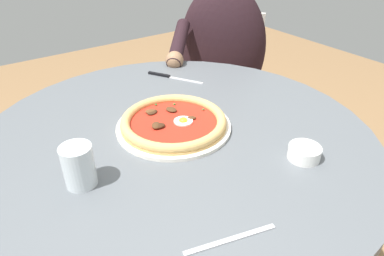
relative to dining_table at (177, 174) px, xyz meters
The scene contains 8 objects.
dining_table is the anchor object (origin of this frame).
pizza_on_plate 0.16m from the dining_table, 110.84° to the right, with size 0.31×0.31×0.04m.
water_glass 0.34m from the dining_table, 10.98° to the left, with size 0.07×0.07×0.10m.
steak_knife 0.40m from the dining_table, 118.31° to the right, with size 0.12×0.19×0.01m.
ramekin_capers 0.37m from the dining_table, 124.44° to the left, with size 0.08×0.08×0.03m.
fork_utensil 0.40m from the dining_table, 72.15° to the left, with size 0.18×0.06×0.00m.
diner_person 0.78m from the dining_table, 138.86° to the right, with size 0.58×0.44×1.19m.
cafe_chair_diner 0.91m from the dining_table, 138.99° to the right, with size 0.54×0.54×0.85m.
Camera 1 is at (0.42, 0.66, 1.26)m, focal length 32.28 mm.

